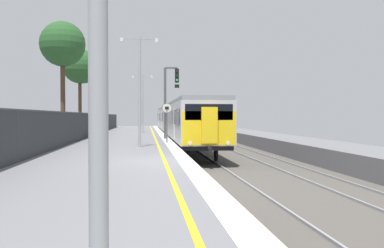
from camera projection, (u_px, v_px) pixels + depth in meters
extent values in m
cube|color=slate|center=(104.00, 176.00, 14.98)|extent=(6.40, 110.00, 1.00)
cube|color=silver|center=(185.00, 161.00, 15.28)|extent=(0.60, 110.00, 0.01)
cube|color=yellow|center=(165.00, 161.00, 15.20)|extent=(0.12, 110.00, 0.01)
cube|color=#4C4742|center=(339.00, 188.00, 15.93)|extent=(11.00, 110.00, 0.20)
cube|color=gray|center=(212.00, 187.00, 15.41)|extent=(0.07, 110.00, 0.08)
cube|color=gray|center=(251.00, 186.00, 15.56)|extent=(0.07, 110.00, 0.08)
cube|color=gray|center=(318.00, 185.00, 15.84)|extent=(0.07, 110.00, 0.08)
cube|color=gray|center=(355.00, 184.00, 15.99)|extent=(0.07, 110.00, 0.08)
cube|color=#B7B7BC|center=(188.00, 121.00, 31.40)|extent=(2.80, 20.88, 2.30)
cube|color=black|center=(188.00, 138.00, 31.42)|extent=(2.64, 20.28, 0.25)
cube|color=gray|center=(188.00, 104.00, 31.37)|extent=(2.68, 20.88, 0.24)
cube|color=black|center=(169.00, 117.00, 31.24)|extent=(0.02, 19.28, 0.84)
cube|color=silver|center=(174.00, 123.00, 26.06)|extent=(0.03, 1.10, 1.90)
cube|color=silver|center=(166.00, 121.00, 36.44)|extent=(0.03, 1.10, 1.90)
cylinder|color=black|center=(188.00, 154.00, 23.55)|extent=(0.12, 0.84, 0.84)
cylinder|color=black|center=(216.00, 154.00, 23.72)|extent=(0.12, 0.84, 0.84)
cylinder|color=black|center=(171.00, 139.00, 39.14)|extent=(0.12, 0.84, 0.84)
cylinder|color=black|center=(188.00, 139.00, 39.31)|extent=(0.12, 0.84, 0.84)
cube|color=#B7B7BC|center=(171.00, 119.00, 52.75)|extent=(2.80, 20.88, 2.30)
cube|color=black|center=(171.00, 129.00, 52.77)|extent=(2.64, 20.28, 0.25)
cube|color=gray|center=(171.00, 109.00, 52.73)|extent=(2.68, 20.88, 0.24)
cube|color=black|center=(160.00, 117.00, 52.59)|extent=(0.02, 19.28, 0.84)
cube|color=silver|center=(161.00, 120.00, 47.41)|extent=(0.03, 1.10, 1.90)
cube|color=silver|center=(159.00, 119.00, 57.79)|extent=(0.03, 1.10, 1.90)
cylinder|color=black|center=(168.00, 136.00, 44.90)|extent=(0.12, 0.84, 0.84)
cylinder|color=black|center=(183.00, 136.00, 45.07)|extent=(0.12, 0.84, 0.84)
cylinder|color=black|center=(162.00, 131.00, 60.49)|extent=(0.12, 0.84, 0.84)
cylinder|color=black|center=(173.00, 131.00, 60.66)|extent=(0.12, 0.84, 0.84)
cube|color=yellow|center=(209.00, 128.00, 21.06)|extent=(2.70, 0.10, 1.70)
cube|color=black|center=(209.00, 112.00, 21.04)|extent=(2.40, 0.08, 0.80)
cube|color=yellow|center=(209.00, 125.00, 20.92)|extent=(0.80, 0.24, 1.80)
cylinder|color=white|center=(190.00, 143.00, 20.91)|extent=(0.18, 0.06, 0.18)
cylinder|color=white|center=(228.00, 143.00, 21.12)|extent=(0.18, 0.06, 0.18)
cylinder|color=black|center=(210.00, 149.00, 20.79)|extent=(0.20, 0.35, 0.20)
cube|color=black|center=(171.00, 107.00, 52.72)|extent=(0.60, 0.90, 0.20)
cylinder|color=#47474C|center=(165.00, 103.00, 30.33)|extent=(0.18, 0.18, 5.07)
cube|color=#47474C|center=(171.00, 68.00, 30.34)|extent=(0.90, 0.12, 0.12)
cube|color=black|center=(177.00, 76.00, 30.39)|extent=(0.28, 0.20, 1.00)
cylinder|color=black|center=(177.00, 71.00, 30.26)|extent=(0.16, 0.04, 0.16)
cylinder|color=black|center=(177.00, 76.00, 30.27)|extent=(0.16, 0.04, 0.16)
cylinder|color=#19D83F|center=(177.00, 80.00, 30.28)|extent=(0.16, 0.04, 0.16)
cube|color=black|center=(177.00, 86.00, 30.40)|extent=(0.32, 0.16, 0.24)
cylinder|color=#59595B|center=(167.00, 126.00, 25.73)|extent=(0.08, 0.08, 2.05)
cylinder|color=black|center=(167.00, 108.00, 25.70)|extent=(0.59, 0.02, 0.59)
cylinder|color=silver|center=(167.00, 108.00, 25.69)|extent=(0.56, 0.02, 0.56)
cube|color=black|center=(167.00, 108.00, 25.68)|extent=(0.24, 0.01, 0.18)
cylinder|color=#93999E|center=(140.00, 92.00, 22.13)|extent=(0.14, 0.14, 5.77)
cube|color=#93999E|center=(148.00, 39.00, 22.13)|extent=(0.90, 0.08, 0.08)
cylinder|color=silver|center=(157.00, 40.00, 22.18)|extent=(0.20, 0.20, 0.18)
cube|color=#93999E|center=(131.00, 38.00, 22.03)|extent=(0.90, 0.08, 0.08)
cylinder|color=silver|center=(122.00, 40.00, 21.99)|extent=(0.20, 0.20, 0.18)
cylinder|color=#93999E|center=(143.00, 104.00, 41.32)|extent=(0.14, 0.14, 5.66)
cube|color=#93999E|center=(147.00, 76.00, 41.32)|extent=(0.90, 0.08, 0.08)
cylinder|color=silver|center=(152.00, 77.00, 41.37)|extent=(0.20, 0.20, 0.18)
cube|color=#93999E|center=(138.00, 76.00, 41.22)|extent=(0.90, 0.08, 0.08)
cylinder|color=silver|center=(133.00, 76.00, 41.17)|extent=(0.20, 0.20, 0.18)
cube|color=#282B2D|center=(17.00, 136.00, 14.63)|extent=(0.03, 99.00, 1.84)
cube|color=#38383D|center=(17.00, 110.00, 14.62)|extent=(0.06, 99.00, 0.06)
cylinder|color=#38383D|center=(17.00, 136.00, 14.63)|extent=(0.07, 0.07, 1.84)
cylinder|color=#38383D|center=(74.00, 127.00, 26.25)|extent=(0.07, 0.07, 1.84)
cylinder|color=#38383D|center=(96.00, 124.00, 37.87)|extent=(0.07, 0.07, 1.84)
cylinder|color=#38383D|center=(108.00, 122.00, 49.49)|extent=(0.07, 0.07, 1.84)
cylinder|color=#38383D|center=(115.00, 121.00, 61.10)|extent=(0.07, 0.07, 1.84)
cylinder|color=#473323|center=(80.00, 104.00, 40.75)|extent=(0.32, 0.32, 5.52)
sphere|color=#234C23|center=(80.00, 66.00, 40.69)|extent=(3.33, 3.33, 3.33)
sphere|color=#234C23|center=(83.00, 71.00, 41.11)|extent=(2.46, 2.46, 2.46)
cylinder|color=#473323|center=(63.00, 98.00, 29.15)|extent=(0.32, 0.32, 5.73)
sphere|color=#234C23|center=(63.00, 44.00, 29.08)|extent=(3.09, 3.09, 3.09)
sphere|color=#234C23|center=(66.00, 49.00, 28.77)|extent=(1.82, 1.82, 1.82)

